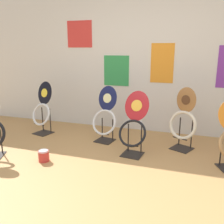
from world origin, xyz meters
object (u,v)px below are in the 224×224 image
Objects in this scene: toilet_seat_display_woodgrain at (183,121)px; toilet_seat_display_jazz_black at (42,110)px; toilet_seat_display_crimson_swirl at (134,126)px; toilet_seat_display_navy_moon at (105,116)px; paint_can at (44,155)px.

toilet_seat_display_woodgrain reaches higher than toilet_seat_display_jazz_black.
toilet_seat_display_woodgrain is 2.37m from toilet_seat_display_jazz_black.
toilet_seat_display_crimson_swirl is (1.73, -0.39, -0.01)m from toilet_seat_display_jazz_black.
toilet_seat_display_navy_moon is 0.98× the size of toilet_seat_display_jazz_black.
toilet_seat_display_crimson_swirl is at bearing -34.32° from toilet_seat_display_navy_moon.
toilet_seat_display_navy_moon is 1.17m from toilet_seat_display_jazz_black.
toilet_seat_display_crimson_swirl reaches higher than paint_can.
toilet_seat_display_jazz_black is at bearing 167.36° from toilet_seat_display_crimson_swirl.
paint_can is (-1.73, -1.01, -0.36)m from toilet_seat_display_woodgrain.
toilet_seat_display_jazz_black is at bearing -179.61° from toilet_seat_display_woodgrain.
toilet_seat_display_crimson_swirl is 1.28m from paint_can.
paint_can is at bearing -149.73° from toilet_seat_display_woodgrain.
toilet_seat_display_navy_moon is at bearing 62.07° from paint_can.
toilet_seat_display_woodgrain reaches higher than toilet_seat_display_navy_moon.
toilet_seat_display_woodgrain reaches higher than toilet_seat_display_crimson_swirl.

